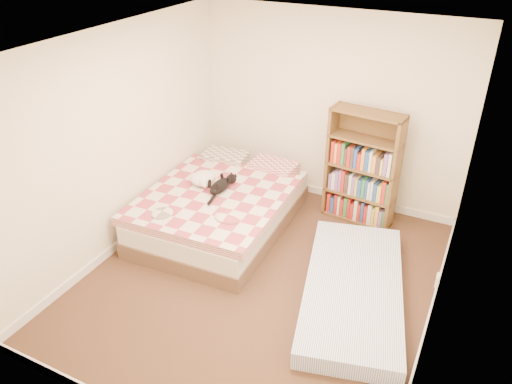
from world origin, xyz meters
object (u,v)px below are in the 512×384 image
at_px(bed, 223,206).
at_px(floor_mattress, 353,289).
at_px(black_cat, 222,185).
at_px(bookshelf, 361,180).
at_px(white_dog, 203,178).

height_order(bed, floor_mattress, bed).
distance_m(floor_mattress, black_cat, 2.00).
bearing_deg(floor_mattress, bookshelf, 90.80).
height_order(black_cat, white_dog, white_dog).
bearing_deg(bed, bookshelf, 29.58).
height_order(floor_mattress, white_dog, white_dog).
bearing_deg(white_dog, floor_mattress, -9.85).
bearing_deg(bed, white_dog, -177.38).
distance_m(floor_mattress, white_dog, 2.26).
xyz_separation_m(floor_mattress, black_cat, (-1.85, 0.56, 0.50)).
bearing_deg(floor_mattress, black_cat, 149.32).
relative_size(bed, white_dog, 6.36).
bearing_deg(white_dog, black_cat, 1.90).
distance_m(bookshelf, black_cat, 1.74).
relative_size(bookshelf, floor_mattress, 0.69).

